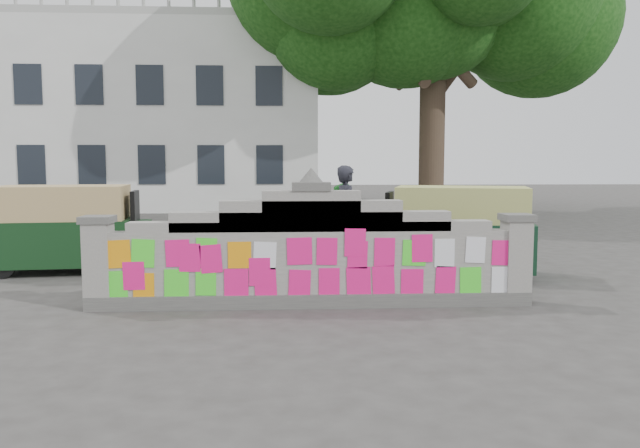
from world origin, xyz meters
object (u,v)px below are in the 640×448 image
object	(u,v)px
cyclist_bike	(347,247)
rickshaw_right	(457,229)
cyclist_rider	(347,228)
rickshaw_left	(68,227)
pedestrian	(342,227)

from	to	relation	value
cyclist_bike	rickshaw_right	xyz separation A→B (m)	(2.03, -0.09, 0.33)
cyclist_rider	rickshaw_left	bearing A→B (deg)	70.42
pedestrian	rickshaw_right	world-z (taller)	pedestrian
cyclist_rider	pedestrian	size ratio (longest dim) A/B	1.05
pedestrian	rickshaw_left	bearing A→B (deg)	-106.93
rickshaw_right	cyclist_bike	bearing A→B (deg)	13.19
pedestrian	rickshaw_right	size ratio (longest dim) A/B	0.55
pedestrian	cyclist_bike	bearing A→B (deg)	-9.24
cyclist_bike	rickshaw_left	world-z (taller)	rickshaw_left
cyclist_bike	pedestrian	bearing A→B (deg)	-6.83
cyclist_bike	rickshaw_left	size ratio (longest dim) A/B	0.66
rickshaw_left	rickshaw_right	xyz separation A→B (m)	(7.30, -0.80, -0.00)
cyclist_rider	rickshaw_left	xyz separation A→B (m)	(-5.27, 0.71, -0.04)
pedestrian	rickshaw_right	bearing A→B (deg)	60.36
cyclist_bike	cyclist_rider	world-z (taller)	cyclist_rider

